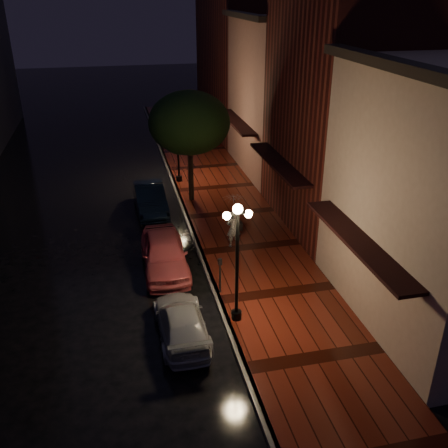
{
  "coord_description": "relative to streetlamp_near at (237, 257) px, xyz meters",
  "views": [
    {
      "loc": [
        -3.21,
        -18.77,
        10.54
      ],
      "look_at": [
        1.04,
        -0.02,
        1.4
      ],
      "focal_mm": 40.0,
      "sensor_mm": 36.0,
      "label": 1
    }
  ],
  "objects": [
    {
      "name": "storefront_near",
      "position": [
        6.65,
        -1.0,
        1.65
      ],
      "size": [
        5.0,
        8.0,
        8.5
      ],
      "primitive_type": "cube",
      "color": "gray",
      "rests_on": "ground"
    },
    {
      "name": "curb",
      "position": [
        -0.35,
        5.0,
        -2.53
      ],
      "size": [
        0.25,
        60.0,
        0.15
      ],
      "primitive_type": "cube",
      "color": "#595451",
      "rests_on": "ground"
    },
    {
      "name": "pink_car",
      "position": [
        -2.0,
        4.12,
        -1.85
      ],
      "size": [
        1.83,
        4.44,
        1.51
      ],
      "primitive_type": "imported",
      "rotation": [
        0.0,
        0.0,
        -0.01
      ],
      "color": "#DB5A61",
      "rests_on": "ground"
    },
    {
      "name": "silver_car",
      "position": [
        -1.96,
        -0.34,
        -2.03
      ],
      "size": [
        1.63,
        3.92,
        1.13
      ],
      "primitive_type": "imported",
      "rotation": [
        0.0,
        0.0,
        3.15
      ],
      "color": "#ACADB4",
      "rests_on": "ground"
    },
    {
      "name": "ground",
      "position": [
        -0.35,
        5.0,
        -2.6
      ],
      "size": [
        120.0,
        120.0,
        0.0
      ],
      "primitive_type": "plane",
      "color": "black",
      "rests_on": "ground"
    },
    {
      "name": "navy_car",
      "position": [
        -2.03,
        10.26,
        -1.91
      ],
      "size": [
        1.6,
        4.25,
        1.39
      ],
      "primitive_type": "imported",
      "rotation": [
        0.0,
        0.0,
        0.03
      ],
      "color": "black",
      "rests_on": "ground"
    },
    {
      "name": "parking_meter",
      "position": [
        -0.2,
        1.72,
        -1.57
      ],
      "size": [
        0.15,
        0.12,
        1.45
      ],
      "rotation": [
        0.0,
        0.0,
        0.15
      ],
      "color": "black",
      "rests_on": "sidewalk"
    },
    {
      "name": "woman_with_umbrella",
      "position": [
        1.18,
        5.24,
        -0.84
      ],
      "size": [
        1.01,
        1.03,
        2.43
      ],
      "rotation": [
        0.0,
        0.0,
        3.19
      ],
      "color": "white",
      "rests_on": "sidewalk"
    },
    {
      "name": "storefront_mid",
      "position": [
        6.65,
        7.0,
        2.9
      ],
      "size": [
        5.0,
        8.0,
        11.0
      ],
      "primitive_type": "cube",
      "color": "#511914",
      "rests_on": "ground"
    },
    {
      "name": "streetlamp_far",
      "position": [
        0.0,
        14.0,
        0.0
      ],
      "size": [
        0.96,
        0.36,
        4.31
      ],
      "color": "black",
      "rests_on": "sidewalk"
    },
    {
      "name": "sidewalk",
      "position": [
        1.9,
        5.0,
        -2.53
      ],
      "size": [
        4.5,
        60.0,
        0.15
      ],
      "primitive_type": "cube",
      "color": "#42140B",
      "rests_on": "ground"
    },
    {
      "name": "storefront_extra",
      "position": [
        6.65,
        25.0,
        2.4
      ],
      "size": [
        5.0,
        12.0,
        10.0
      ],
      "primitive_type": "cube",
      "color": "#511914",
      "rests_on": "ground"
    },
    {
      "name": "storefront_far",
      "position": [
        6.65,
        15.0,
        1.9
      ],
      "size": [
        5.0,
        8.0,
        9.0
      ],
      "primitive_type": "cube",
      "color": "#8C5951",
      "rests_on": "ground"
    },
    {
      "name": "streetlamp_near",
      "position": [
        0.0,
        0.0,
        0.0
      ],
      "size": [
        0.96,
        0.36,
        4.31
      ],
      "color": "black",
      "rests_on": "sidewalk"
    },
    {
      "name": "street_tree",
      "position": [
        0.26,
        10.99,
        1.64
      ],
      "size": [
        4.16,
        4.16,
        5.8
      ],
      "color": "black",
      "rests_on": "sidewalk"
    }
  ]
}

